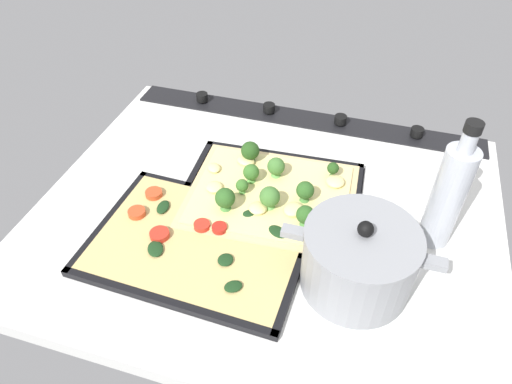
# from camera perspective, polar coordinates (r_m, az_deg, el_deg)

# --- Properties ---
(ground_plane) EXTENTS (0.85, 0.70, 0.03)m
(ground_plane) POSITION_cam_1_polar(r_m,az_deg,el_deg) (0.88, 1.37, -2.88)
(ground_plane) COLOR silver
(stove_control_panel) EXTENTS (0.81, 0.07, 0.03)m
(stove_control_panel) POSITION_cam_1_polar(r_m,az_deg,el_deg) (1.11, 5.85, 8.99)
(stove_control_panel) COLOR black
(stove_control_panel) RESTS_ON ground_plane
(baking_tray_front) EXTENTS (0.35, 0.29, 0.01)m
(baking_tray_front) POSITION_cam_1_polar(r_m,az_deg,el_deg) (0.89, 1.64, -0.83)
(baking_tray_front) COLOR black
(baking_tray_front) RESTS_ON ground_plane
(broccoli_pizza) EXTENTS (0.32, 0.27, 0.06)m
(broccoli_pizza) POSITION_cam_1_polar(r_m,az_deg,el_deg) (0.88, 1.60, -0.01)
(broccoli_pizza) COLOR #D3B77F
(broccoli_pizza) RESTS_ON baking_tray_front
(baking_tray_back) EXTENTS (0.37, 0.28, 0.01)m
(baking_tray_back) POSITION_cam_1_polar(r_m,az_deg,el_deg) (0.82, -7.00, -6.30)
(baking_tray_back) COLOR black
(baking_tray_back) RESTS_ON ground_plane
(veggie_pizza_back) EXTENTS (0.35, 0.25, 0.02)m
(veggie_pizza_back) POSITION_cam_1_polar(r_m,az_deg,el_deg) (0.81, -7.17, -5.85)
(veggie_pizza_back) COLOR tan
(veggie_pizza_back) RESTS_ON baking_tray_back
(cooking_pot) EXTENTS (0.24, 0.18, 0.14)m
(cooking_pot) POSITION_cam_1_polar(r_m,az_deg,el_deg) (0.74, 12.38, -8.05)
(cooking_pot) COLOR gray
(cooking_pot) RESTS_ON ground_plane
(oil_bottle) EXTENTS (0.05, 0.05, 0.24)m
(oil_bottle) POSITION_cam_1_polar(r_m,az_deg,el_deg) (0.81, 22.35, -0.38)
(oil_bottle) COLOR #B7BCC6
(oil_bottle) RESTS_ON ground_plane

